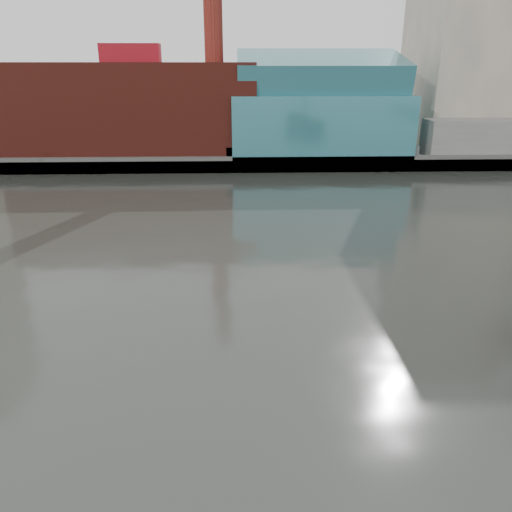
{
  "coord_description": "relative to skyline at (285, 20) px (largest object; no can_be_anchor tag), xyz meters",
  "views": [
    {
      "loc": [
        -4.16,
        -19.39,
        16.46
      ],
      "look_at": [
        -2.96,
        13.22,
        4.0
      ],
      "focal_mm": 35.0,
      "sensor_mm": 36.0,
      "label": 1
    }
  ],
  "objects": [
    {
      "name": "ground",
      "position": [
        -5.21,
        -84.56,
        -24.55
      ],
      "size": [
        400.0,
        400.0,
        0.0
      ],
      "primitive_type": "plane",
      "color": "#252722",
      "rests_on": "ground"
    },
    {
      "name": "promenade_far",
      "position": [
        -5.21,
        7.44,
        -23.55
      ],
      "size": [
        220.0,
        60.0,
        2.0
      ],
      "primitive_type": "cube",
      "color": "slate",
      "rests_on": "ground"
    },
    {
      "name": "seawall",
      "position": [
        -5.21,
        -22.06,
        -23.25
      ],
      "size": [
        220.0,
        1.0,
        2.6
      ],
      "primitive_type": "cube",
      "color": "#4C4C49",
      "rests_on": "ground"
    },
    {
      "name": "skyline",
      "position": [
        0.0,
        0.0,
        0.0
      ],
      "size": [
        149.0,
        45.0,
        62.0
      ],
      "color": "brown",
      "rests_on": "promenade_far"
    }
  ]
}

